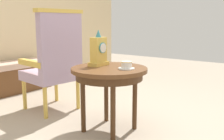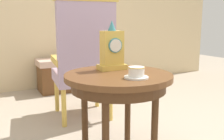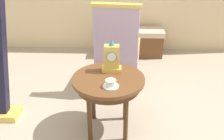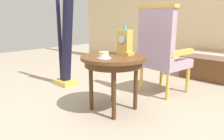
# 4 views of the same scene
# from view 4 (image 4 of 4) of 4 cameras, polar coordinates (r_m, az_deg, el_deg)

# --- Properties ---
(ground_plane) EXTENTS (10.00, 10.00, 0.00)m
(ground_plane) POSITION_cam_4_polar(r_m,az_deg,el_deg) (2.50, -0.27, -9.79)
(ground_plane) COLOR tan
(side_table) EXTENTS (0.69, 0.69, 0.60)m
(side_table) POSITION_cam_4_polar(r_m,az_deg,el_deg) (2.30, 0.38, 1.86)
(side_table) COLOR brown
(side_table) RESTS_ON ground
(teacup_left) EXTENTS (0.14, 0.14, 0.07)m
(teacup_left) POSITION_cam_4_polar(r_m,az_deg,el_deg) (2.14, -2.13, 3.86)
(teacup_left) COLOR white
(teacup_left) RESTS_ON side_table
(mantel_clock) EXTENTS (0.19, 0.11, 0.34)m
(mantel_clock) POSITION_cam_4_polar(r_m,az_deg,el_deg) (2.35, 3.32, 7.28)
(mantel_clock) COLOR gold
(mantel_clock) RESTS_ON side_table
(armchair) EXTENTS (0.60, 0.59, 1.14)m
(armchair) POSITION_cam_4_polar(r_m,az_deg,el_deg) (2.89, 12.73, 5.27)
(armchair) COLOR #B299B7
(armchair) RESTS_ON ground
(harp) EXTENTS (0.40, 0.24, 1.71)m
(harp) POSITION_cam_4_polar(r_m,az_deg,el_deg) (3.24, -12.24, 7.83)
(harp) COLOR gold
(harp) RESTS_ON ground
(window_bench) EXTENTS (0.97, 0.40, 0.44)m
(window_bench) POSITION_cam_4_polar(r_m,az_deg,el_deg) (3.87, 24.73, 0.85)
(window_bench) COLOR #CCA893
(window_bench) RESTS_ON ground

